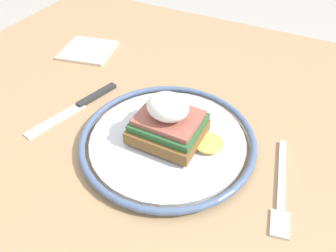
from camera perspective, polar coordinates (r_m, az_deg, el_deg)
dining_table at (r=0.59m, az=1.58°, el=-8.24°), size 1.03×0.81×0.72m
plate at (r=0.48m, az=0.00°, el=-2.41°), size 0.26×0.26×0.02m
sandwich at (r=0.46m, az=0.05°, el=0.79°), size 0.13×0.08×0.07m
fork at (r=0.45m, az=19.09°, el=-10.30°), size 0.05×0.16×0.00m
knife at (r=0.57m, az=-14.90°, el=3.65°), size 0.06×0.18×0.01m
napkin at (r=0.72m, az=-13.75°, el=12.67°), size 0.12×0.12×0.01m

